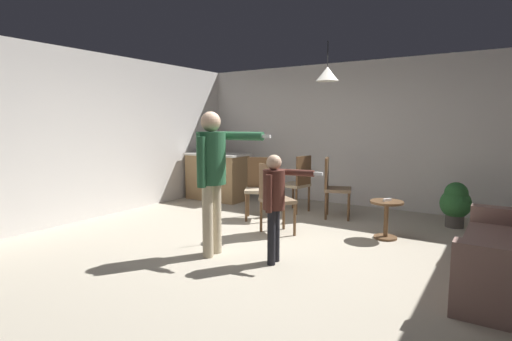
{
  "coord_description": "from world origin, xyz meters",
  "views": [
    {
      "loc": [
        2.52,
        -4.09,
        1.56
      ],
      "look_at": [
        0.01,
        -0.18,
        1.0
      ],
      "focal_mm": 27.51,
      "sensor_mm": 36.0,
      "label": 1
    }
  ],
  "objects_px": {
    "kitchen_counter": "(217,176)",
    "dining_chair_spare": "(333,185)",
    "dining_chair_near_wall": "(273,196)",
    "spare_remote_on_table": "(387,200)",
    "person_adult": "(212,167)",
    "dining_chair_by_counter": "(298,181)",
    "person_child": "(275,197)",
    "side_table_by_couch": "(386,215)",
    "dining_chair_centre_back": "(258,185)",
    "potted_plant_corner": "(456,202)"
  },
  "relations": [
    {
      "from": "person_adult",
      "to": "dining_chair_by_counter",
      "type": "xyz_separation_m",
      "value": [
        -0.18,
        2.58,
        -0.51
      ]
    },
    {
      "from": "potted_plant_corner",
      "to": "dining_chair_by_counter",
      "type": "bearing_deg",
      "value": -171.27
    },
    {
      "from": "person_adult",
      "to": "dining_chair_centre_back",
      "type": "relative_size",
      "value": 1.69
    },
    {
      "from": "kitchen_counter",
      "to": "dining_chair_spare",
      "type": "xyz_separation_m",
      "value": [
        2.6,
        -0.2,
        0.07
      ]
    },
    {
      "from": "kitchen_counter",
      "to": "person_child",
      "type": "relative_size",
      "value": 1.03
    },
    {
      "from": "side_table_by_couch",
      "to": "dining_chair_near_wall",
      "type": "height_order",
      "value": "dining_chair_near_wall"
    },
    {
      "from": "dining_chair_spare",
      "to": "dining_chair_by_counter",
      "type": "bearing_deg",
      "value": -112.83
    },
    {
      "from": "dining_chair_spare",
      "to": "spare_remote_on_table",
      "type": "xyz_separation_m",
      "value": [
        1.06,
        -0.75,
        -0.01
      ]
    },
    {
      "from": "person_adult",
      "to": "side_table_by_couch",
      "type": "bearing_deg",
      "value": 134.31
    },
    {
      "from": "dining_chair_by_counter",
      "to": "person_adult",
      "type": "bearing_deg",
      "value": -164.8
    },
    {
      "from": "dining_chair_near_wall",
      "to": "dining_chair_spare",
      "type": "xyz_separation_m",
      "value": [
        0.35,
        1.39,
        0.0
      ]
    },
    {
      "from": "kitchen_counter",
      "to": "dining_chair_spare",
      "type": "bearing_deg",
      "value": -4.51
    },
    {
      "from": "side_table_by_couch",
      "to": "person_adult",
      "type": "bearing_deg",
      "value": -130.95
    },
    {
      "from": "spare_remote_on_table",
      "to": "person_adult",
      "type": "bearing_deg",
      "value": -131.25
    },
    {
      "from": "person_child",
      "to": "spare_remote_on_table",
      "type": "relative_size",
      "value": 9.39
    },
    {
      "from": "side_table_by_couch",
      "to": "dining_chair_centre_back",
      "type": "height_order",
      "value": "dining_chair_centre_back"
    },
    {
      "from": "dining_chair_by_counter",
      "to": "kitchen_counter",
      "type": "bearing_deg",
      "value": 96.78
    },
    {
      "from": "kitchen_counter",
      "to": "dining_chair_by_counter",
      "type": "bearing_deg",
      "value": -4.52
    },
    {
      "from": "kitchen_counter",
      "to": "side_table_by_couch",
      "type": "relative_size",
      "value": 2.42
    },
    {
      "from": "dining_chair_spare",
      "to": "spare_remote_on_table",
      "type": "relative_size",
      "value": 7.69
    },
    {
      "from": "person_adult",
      "to": "spare_remote_on_table",
      "type": "relative_size",
      "value": 13.04
    },
    {
      "from": "dining_chair_by_counter",
      "to": "spare_remote_on_table",
      "type": "xyz_separation_m",
      "value": [
        1.74,
        -0.81,
        -0.01
      ]
    },
    {
      "from": "person_child",
      "to": "spare_remote_on_table",
      "type": "xyz_separation_m",
      "value": [
        0.81,
        1.62,
        -0.22
      ]
    },
    {
      "from": "kitchen_counter",
      "to": "person_child",
      "type": "xyz_separation_m",
      "value": [
        2.85,
        -2.58,
        0.28
      ]
    },
    {
      "from": "dining_chair_by_counter",
      "to": "potted_plant_corner",
      "type": "relative_size",
      "value": 1.46
    },
    {
      "from": "kitchen_counter",
      "to": "spare_remote_on_table",
      "type": "relative_size",
      "value": 9.69
    },
    {
      "from": "dining_chair_centre_back",
      "to": "kitchen_counter",
      "type": "bearing_deg",
      "value": -58.49
    },
    {
      "from": "kitchen_counter",
      "to": "person_child",
      "type": "distance_m",
      "value": 3.85
    },
    {
      "from": "dining_chair_near_wall",
      "to": "spare_remote_on_table",
      "type": "distance_m",
      "value": 1.55
    },
    {
      "from": "dining_chair_by_counter",
      "to": "spare_remote_on_table",
      "type": "bearing_deg",
      "value": -103.59
    },
    {
      "from": "person_adult",
      "to": "dining_chair_by_counter",
      "type": "bearing_deg",
      "value": 179.15
    },
    {
      "from": "side_table_by_couch",
      "to": "dining_chair_spare",
      "type": "relative_size",
      "value": 0.52
    },
    {
      "from": "person_child",
      "to": "dining_chair_by_counter",
      "type": "relative_size",
      "value": 1.22
    },
    {
      "from": "dining_chair_by_counter",
      "to": "spare_remote_on_table",
      "type": "relative_size",
      "value": 7.69
    },
    {
      "from": "potted_plant_corner",
      "to": "spare_remote_on_table",
      "type": "height_order",
      "value": "potted_plant_corner"
    },
    {
      "from": "person_adult",
      "to": "dining_chair_near_wall",
      "type": "height_order",
      "value": "person_adult"
    },
    {
      "from": "person_adult",
      "to": "dining_chair_centre_back",
      "type": "bearing_deg",
      "value": -168.68
    },
    {
      "from": "dining_chair_spare",
      "to": "side_table_by_couch",
      "type": "bearing_deg",
      "value": 36.44
    },
    {
      "from": "kitchen_counter",
      "to": "side_table_by_couch",
      "type": "bearing_deg",
      "value": -14.55
    },
    {
      "from": "person_adult",
      "to": "dining_chair_by_counter",
      "type": "height_order",
      "value": "person_adult"
    },
    {
      "from": "dining_chair_centre_back",
      "to": "potted_plant_corner",
      "type": "xyz_separation_m",
      "value": [
        2.8,
        1.12,
        -0.17
      ]
    },
    {
      "from": "kitchen_counter",
      "to": "potted_plant_corner",
      "type": "distance_m",
      "value": 4.38
    },
    {
      "from": "dining_chair_by_counter",
      "to": "potted_plant_corner",
      "type": "height_order",
      "value": "dining_chair_by_counter"
    },
    {
      "from": "person_adult",
      "to": "potted_plant_corner",
      "type": "relative_size",
      "value": 2.48
    },
    {
      "from": "dining_chair_by_counter",
      "to": "person_child",
      "type": "bearing_deg",
      "value": -147.85
    },
    {
      "from": "person_child",
      "to": "dining_chair_spare",
      "type": "bearing_deg",
      "value": 178.06
    },
    {
      "from": "person_adult",
      "to": "person_child",
      "type": "bearing_deg",
      "value": 97.12
    },
    {
      "from": "dining_chair_near_wall",
      "to": "dining_chair_centre_back",
      "type": "xyz_separation_m",
      "value": [
        -0.68,
        0.7,
        0.0
      ]
    },
    {
      "from": "dining_chair_by_counter",
      "to": "dining_chair_centre_back",
      "type": "bearing_deg",
      "value": 165.82
    },
    {
      "from": "dining_chair_by_counter",
      "to": "dining_chair_near_wall",
      "type": "bearing_deg",
      "value": -155.94
    }
  ]
}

